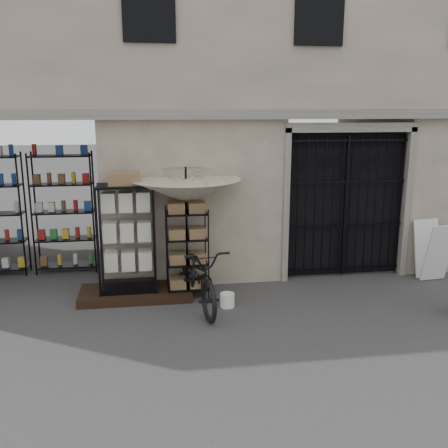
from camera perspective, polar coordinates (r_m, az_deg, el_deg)
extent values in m
plane|color=black|center=(8.16, 7.17, -11.34)|extent=(80.00, 80.00, 0.00)
cube|color=tan|center=(11.38, 2.15, 18.90)|extent=(14.00, 4.00, 9.00)
cube|color=black|center=(10.39, -21.86, 1.86)|extent=(3.00, 1.70, 3.00)
cube|color=black|center=(10.93, -21.43, 1.08)|extent=(2.70, 0.50, 2.50)
cube|color=black|center=(10.33, 13.39, 2.41)|extent=(2.50, 0.06, 3.00)
cube|color=black|center=(10.20, 13.70, 1.96)|extent=(0.05, 0.05, 2.80)
cube|color=black|center=(9.30, -10.03, -7.80)|extent=(2.00, 0.90, 0.15)
cube|color=black|center=(9.29, -10.78, -7.00)|extent=(0.99, 0.64, 0.11)
cube|color=silver|center=(8.73, -10.98, -2.09)|extent=(0.89, 0.07, 1.79)
cube|color=silver|center=(9.05, -11.00, -2.25)|extent=(0.83, 0.47, 1.49)
cube|color=olive|center=(8.82, -11.32, 4.78)|extent=(0.56, 0.44, 0.21)
cube|color=black|center=(9.05, -4.24, -3.19)|extent=(0.76, 0.58, 1.65)
cube|color=olive|center=(9.07, -4.24, -3.51)|extent=(0.65, 0.47, 1.24)
cylinder|color=black|center=(9.13, -4.29, -0.78)|extent=(0.04, 0.04, 2.35)
imported|color=#B9AA91|center=(8.96, -4.38, 4.52)|extent=(1.99, 2.02, 1.58)
cylinder|color=white|center=(8.73, 0.37, -8.68)|extent=(0.33, 0.33, 0.24)
imported|color=black|center=(8.82, -2.88, -9.31)|extent=(0.91, 1.22, 2.13)
cube|color=silver|center=(10.61, 23.32, -3.07)|extent=(0.58, 0.33, 1.16)
cube|color=silver|center=(10.88, 22.18, -2.57)|extent=(0.58, 0.33, 1.16)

